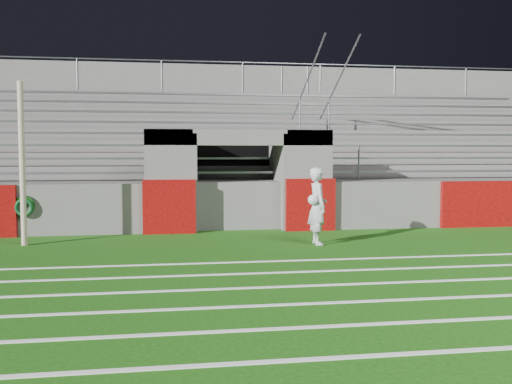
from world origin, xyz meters
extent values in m
plane|color=#16490C|center=(0.00, 0.00, 0.00)|extent=(90.00, 90.00, 0.00)
cylinder|color=#C5B093|center=(-4.94, 1.65, 1.77)|extent=(0.13, 0.13, 3.55)
cube|color=white|center=(0.00, -6.00, 0.01)|extent=(28.00, 0.09, 0.01)
cube|color=white|center=(0.00, -5.00, 0.01)|extent=(28.00, 0.09, 0.01)
cube|color=white|center=(0.00, -4.00, 0.01)|extent=(28.00, 0.09, 0.01)
cube|color=white|center=(0.00, -3.00, 0.01)|extent=(28.00, 0.09, 0.01)
cube|color=white|center=(0.00, -2.00, 0.01)|extent=(28.00, 0.09, 0.01)
cube|color=white|center=(0.00, -1.00, 0.01)|extent=(28.00, 0.09, 0.01)
cube|color=#585653|center=(-1.80, 3.50, 1.30)|extent=(1.20, 1.00, 2.60)
cube|color=#585653|center=(1.80, 3.50, 1.30)|extent=(1.20, 1.00, 2.60)
cube|color=black|center=(0.00, 5.20, 1.25)|extent=(2.60, 0.20, 2.50)
cube|color=#585653|center=(-1.15, 4.10, 1.25)|extent=(0.10, 2.20, 2.50)
cube|color=#585653|center=(1.15, 4.10, 1.25)|extent=(0.10, 2.20, 2.50)
cube|color=#585653|center=(0.00, 3.50, 2.40)|extent=(4.80, 1.00, 0.40)
cube|color=#585653|center=(0.00, 7.35, 1.15)|extent=(26.00, 8.00, 0.20)
cube|color=#585653|center=(0.00, 7.35, 0.53)|extent=(26.00, 8.00, 1.05)
cube|color=#620808|center=(-1.80, 2.94, 0.68)|extent=(1.30, 0.15, 1.35)
cube|color=#620808|center=(1.80, 2.94, 0.68)|extent=(1.30, 0.15, 1.35)
cube|color=#620808|center=(6.50, 2.94, 0.62)|extent=(2.20, 0.15, 1.25)
cube|color=gray|center=(0.00, 4.43, 1.47)|extent=(23.00, 0.28, 0.06)
cube|color=#585653|center=(0.00, 5.28, 1.44)|extent=(24.00, 0.75, 0.38)
cube|color=gray|center=(0.00, 5.18, 1.85)|extent=(23.00, 0.28, 0.06)
cube|color=#585653|center=(0.00, 6.03, 1.63)|extent=(24.00, 0.75, 0.76)
cube|color=gray|center=(0.00, 5.93, 2.23)|extent=(23.00, 0.28, 0.06)
cube|color=#585653|center=(0.00, 6.78, 1.82)|extent=(24.00, 0.75, 1.14)
cube|color=gray|center=(0.00, 6.68, 2.61)|extent=(23.00, 0.28, 0.06)
cube|color=#585653|center=(0.00, 7.53, 2.01)|extent=(24.00, 0.75, 1.52)
cube|color=gray|center=(0.00, 7.43, 2.99)|extent=(23.00, 0.28, 0.06)
cube|color=#585653|center=(0.00, 8.28, 2.20)|extent=(24.00, 0.75, 1.90)
cube|color=gray|center=(0.00, 8.18, 3.37)|extent=(23.00, 0.28, 0.06)
cube|color=#585653|center=(0.00, 9.03, 2.39)|extent=(24.00, 0.75, 2.28)
cube|color=gray|center=(0.00, 8.93, 3.75)|extent=(23.00, 0.28, 0.06)
cube|color=#585653|center=(0.00, 9.78, 2.58)|extent=(24.00, 0.75, 2.66)
cube|color=gray|center=(0.00, 9.68, 4.13)|extent=(23.00, 0.28, 0.06)
cube|color=#585653|center=(0.00, 10.45, 2.65)|extent=(26.00, 0.60, 5.29)
cylinder|color=#A5A8AD|center=(2.50, 4.15, 1.75)|extent=(0.05, 0.05, 1.00)
cylinder|color=#A5A8AD|center=(2.50, 7.15, 3.27)|extent=(0.05, 0.05, 1.00)
cylinder|color=#A5A8AD|center=(2.50, 10.15, 4.79)|extent=(0.05, 0.05, 1.00)
cylinder|color=#A5A8AD|center=(2.50, 7.15, 3.77)|extent=(0.05, 6.02, 3.08)
cylinder|color=#A5A8AD|center=(3.50, 4.15, 1.75)|extent=(0.05, 0.05, 1.00)
cylinder|color=#A5A8AD|center=(3.50, 7.15, 3.27)|extent=(0.05, 0.05, 1.00)
cylinder|color=#A5A8AD|center=(3.50, 10.15, 4.79)|extent=(0.05, 0.05, 1.00)
cylinder|color=#A5A8AD|center=(3.50, 7.15, 3.77)|extent=(0.05, 6.02, 3.08)
cylinder|color=#A5A8AD|center=(-5.00, 10.15, 4.84)|extent=(0.05, 0.05, 1.10)
cylinder|color=#A5A8AD|center=(-2.00, 10.15, 4.84)|extent=(0.05, 0.05, 1.10)
cylinder|color=#A5A8AD|center=(1.00, 10.15, 4.84)|extent=(0.05, 0.05, 1.10)
cylinder|color=#A5A8AD|center=(4.00, 10.15, 4.84)|extent=(0.05, 0.05, 1.10)
cylinder|color=#A5A8AD|center=(7.00, 10.15, 4.84)|extent=(0.05, 0.05, 1.10)
cylinder|color=#A5A8AD|center=(10.00, 10.15, 4.84)|extent=(0.05, 0.05, 1.10)
cylinder|color=#A5A8AD|center=(0.00, 10.15, 5.39)|extent=(24.00, 0.05, 0.05)
imported|color=silver|center=(1.42, 0.81, 0.85)|extent=(0.42, 0.63, 1.70)
sphere|color=silver|center=(1.28, 0.69, 1.00)|extent=(0.23, 0.23, 0.23)
torus|color=#0D3B0B|center=(-5.23, 2.95, 0.76)|extent=(0.49, 0.09, 0.49)
torus|color=#0D431E|center=(-5.23, 2.90, 0.71)|extent=(0.44, 0.08, 0.44)
camera|label=1|loc=(-1.85, -11.29, 2.03)|focal=40.00mm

